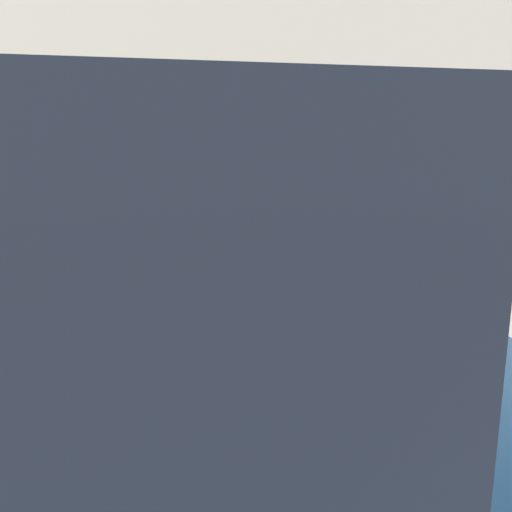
% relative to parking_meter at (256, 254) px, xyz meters
% --- Properties ---
extents(sidewalk, '(24.00, 2.80, 0.15)m').
position_rel_parking_meter_xyz_m(sidewalk, '(-0.15, 0.86, -1.13)').
color(sidewalk, '#9E9B96').
rests_on(sidewalk, ground_plane).
extents(building_facade, '(24.00, 0.30, 5.15)m').
position_rel_parking_meter_xyz_m(building_facade, '(-0.15, 3.15, 1.37)').
color(building_facade, beige).
rests_on(building_facade, ground_plane).
extents(parking_meter, '(0.20, 0.15, 1.54)m').
position_rel_parking_meter_xyz_m(parking_meter, '(0.00, 0.00, 0.00)').
color(parking_meter, '#2D2D30').
rests_on(parking_meter, sidewalk).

